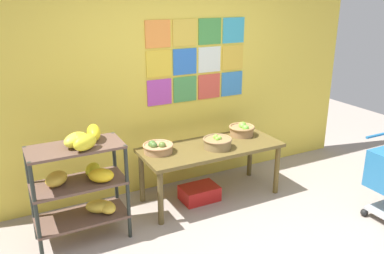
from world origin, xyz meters
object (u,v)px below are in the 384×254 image
display_table (211,152)px  fruit_basket_right (217,142)px  fruit_basket_back_right (242,129)px  fruit_basket_centre (158,147)px  banana_shelf_unit (83,174)px  produce_crate_under_table (199,193)px

display_table → fruit_basket_right: 0.16m
fruit_basket_back_right → fruit_basket_centre: bearing=-178.3°
banana_shelf_unit → fruit_basket_back_right: (1.97, 0.30, 0.03)m
banana_shelf_unit → display_table: 1.48m
produce_crate_under_table → fruit_basket_right: bearing=-21.0°
fruit_basket_centre → produce_crate_under_table: 0.77m
banana_shelf_unit → fruit_basket_centre: 0.90m
fruit_basket_right → fruit_basket_centre: bearing=163.9°
display_table → fruit_basket_centre: fruit_basket_centre is taller
display_table → fruit_basket_right: (0.04, -0.08, 0.14)m
banana_shelf_unit → fruit_basket_right: 1.50m
fruit_basket_right → produce_crate_under_table: 0.65m
produce_crate_under_table → fruit_basket_back_right: bearing=12.5°
banana_shelf_unit → fruit_basket_right: size_ratio=3.42×
banana_shelf_unit → fruit_basket_right: bearing=3.1°
banana_shelf_unit → fruit_basket_centre: banana_shelf_unit is taller
produce_crate_under_table → display_table: bearing=2.7°
display_table → fruit_basket_back_right: 0.55m
fruit_basket_right → fruit_basket_back_right: 0.52m
banana_shelf_unit → fruit_basket_centre: size_ratio=3.33×
fruit_basket_back_right → banana_shelf_unit: bearing=-171.4°
fruit_basket_right → produce_crate_under_table: (-0.19, 0.07, -0.62)m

